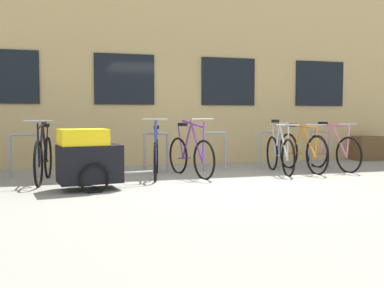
# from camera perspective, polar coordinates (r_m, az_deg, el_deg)

# --- Properties ---
(ground_plane) EXTENTS (42.00, 42.00, 0.00)m
(ground_plane) POSITION_cam_1_polar(r_m,az_deg,el_deg) (6.85, 4.62, -5.57)
(ground_plane) COLOR gray
(storefront_building) EXTENTS (28.00, 7.74, 6.75)m
(storefront_building) POSITION_cam_1_polar(r_m,az_deg,el_deg) (13.78, -5.79, 13.16)
(storefront_building) COLOR tan
(storefront_building) RESTS_ON ground
(bike_rack) EXTENTS (6.50, 0.05, 0.79)m
(bike_rack) POSITION_cam_1_polar(r_m,az_deg,el_deg) (8.55, -0.81, -0.52)
(bike_rack) COLOR gray
(bike_rack) RESTS_ON ground
(bicycle_blue) EXTENTS (0.53, 1.73, 1.08)m
(bicycle_blue) POSITION_cam_1_polar(r_m,az_deg,el_deg) (7.90, -4.74, -1.55)
(bicycle_blue) COLOR black
(bicycle_blue) RESTS_ON ground
(bicycle_silver) EXTENTS (0.44, 1.68, 1.05)m
(bicycle_silver) POSITION_cam_1_polar(r_m,az_deg,el_deg) (8.60, 11.45, -1.15)
(bicycle_silver) COLOR black
(bicycle_silver) RESTS_ON ground
(bicycle_pink) EXTENTS (0.44, 1.68, 1.00)m
(bicycle_pink) POSITION_cam_1_polar(r_m,az_deg,el_deg) (9.34, 17.92, -0.87)
(bicycle_pink) COLOR black
(bicycle_pink) RESTS_ON ground
(bicycle_purple) EXTENTS (0.54, 1.63, 1.08)m
(bicycle_purple) POSITION_cam_1_polar(r_m,az_deg,el_deg) (7.97, -0.21, -1.44)
(bicycle_purple) COLOR black
(bicycle_purple) RESTS_ON ground
(bicycle_black) EXTENTS (0.44, 1.77, 1.06)m
(bicycle_black) POSITION_cam_1_polar(r_m,az_deg,el_deg) (7.66, -18.93, -1.74)
(bicycle_black) COLOR black
(bicycle_black) RESTS_ON ground
(bicycle_orange) EXTENTS (0.44, 1.85, 0.97)m
(bicycle_orange) POSITION_cam_1_polar(r_m,az_deg,el_deg) (8.97, 14.23, -0.90)
(bicycle_orange) COLOR black
(bicycle_orange) RESTS_ON ground
(bike_trailer) EXTENTS (1.48, 0.76, 0.93)m
(bike_trailer) POSITION_cam_1_polar(r_m,az_deg,el_deg) (6.65, -13.51, -1.83)
(bike_trailer) COLOR black
(bike_trailer) RESTS_ON ground
(planter_box) EXTENTS (0.70, 0.44, 0.60)m
(planter_box) POSITION_cam_1_polar(r_m,az_deg,el_deg) (11.67, 22.12, -0.52)
(planter_box) COLOR brown
(planter_box) RESTS_ON ground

